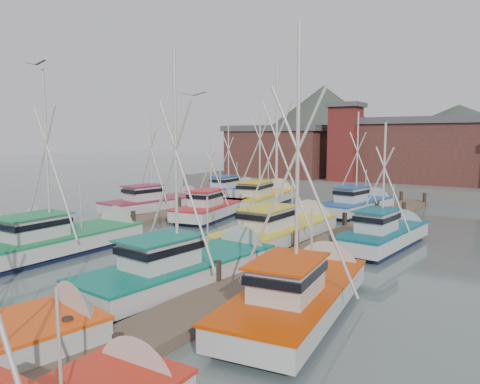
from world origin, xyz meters
The scene contains 20 objects.
ground centered at (0.00, 0.00, 0.00)m, with size 260.00×260.00×0.00m, color #4E5D5C.
dock_left centered at (-7.00, 4.04, 0.21)m, with size 2.30×46.00×1.50m.
dock_right centered at (7.00, 4.04, 0.21)m, with size 2.30×46.00×1.50m.
quay centered at (0.00, 37.00, 0.60)m, with size 44.00×16.00×1.20m, color slate.
shed_left centered at (-11.00, 35.00, 4.34)m, with size 12.72×8.48×6.20m.
shed_center centered at (6.00, 37.00, 4.69)m, with size 14.84×9.54×6.90m.
lookout_tower centered at (-2.00, 33.00, 5.55)m, with size 3.60×3.60×8.50m.
distant_hills centered at (-12.76, 122.59, 0.00)m, with size 175.00×140.00×42.00m.
boat_4 centered at (-4.34, -1.54, 0.69)m, with size 4.26×10.25×10.56m.
boat_5 centered at (4.57, -1.95, 0.69)m, with size 4.11×9.87×10.27m.
boat_7 centered at (9.88, -2.33, 0.69)m, with size 4.18×9.44×10.51m.
boat_8 centered at (-4.12, 11.60, 0.67)m, with size 4.22×9.17×6.94m.
boat_9 centered at (4.06, 7.14, 0.69)m, with size 4.45×10.31×11.10m.
boat_10 centered at (-9.63, 11.40, 0.68)m, with size 4.22×9.64×8.95m.
boat_11 centered at (9.52, 9.10, 0.68)m, with size 3.27×8.44×7.53m.
boat_12 centered at (-4.33, 19.18, 0.69)m, with size 4.62×10.80×10.86m.
boat_13 centered at (4.49, 19.33, 0.68)m, with size 3.78×9.06×8.74m.
boat_14 centered at (-9.58, 21.93, 0.68)m, with size 3.41×8.83×8.21m.
gull_near centered at (-4.27, -2.74, 9.62)m, with size 1.54×0.60×0.24m.
gull_far centered at (0.81, 3.07, 8.33)m, with size 1.55×0.63×0.24m.
Camera 1 is at (16.70, -16.68, 6.15)m, focal length 35.00 mm.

